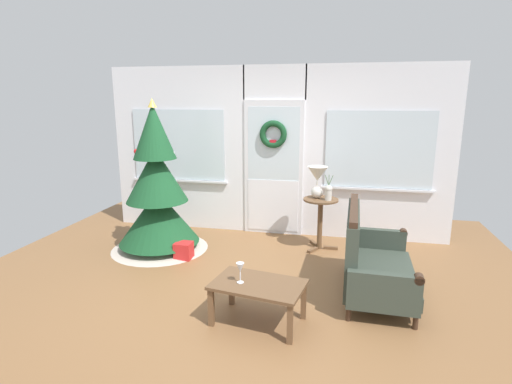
% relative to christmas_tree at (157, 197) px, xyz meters
% --- Properties ---
extents(ground_plane, '(6.76, 6.76, 0.00)m').
position_rel_christmas_tree_xyz_m(ground_plane, '(1.44, -1.04, -0.75)').
color(ground_plane, brown).
extents(back_wall_with_door, '(5.20, 0.19, 2.55)m').
position_rel_christmas_tree_xyz_m(back_wall_with_door, '(1.44, 1.04, 0.53)').
color(back_wall_with_door, white).
rests_on(back_wall_with_door, ground).
extents(christmas_tree, '(1.34, 1.34, 2.07)m').
position_rel_christmas_tree_xyz_m(christmas_tree, '(0.00, 0.00, 0.00)').
color(christmas_tree, '#4C331E').
rests_on(christmas_tree, ground).
extents(settee_sofa, '(0.76, 1.42, 0.96)m').
position_rel_christmas_tree_xyz_m(settee_sofa, '(2.80, -0.76, -0.37)').
color(settee_sofa, '#3D281C').
rests_on(settee_sofa, ground).
extents(side_table, '(0.50, 0.48, 0.72)m').
position_rel_christmas_tree_xyz_m(side_table, '(2.20, 0.47, -0.24)').
color(side_table, brown).
rests_on(side_table, ground).
extents(table_lamp, '(0.28, 0.28, 0.44)m').
position_rel_christmas_tree_xyz_m(table_lamp, '(2.14, 0.51, 0.26)').
color(table_lamp, silver).
rests_on(table_lamp, side_table).
extents(flower_vase, '(0.11, 0.10, 0.35)m').
position_rel_christmas_tree_xyz_m(flower_vase, '(2.30, 0.41, 0.09)').
color(flower_vase, beige).
rests_on(flower_vase, side_table).
extents(coffee_table, '(0.92, 0.65, 0.40)m').
position_rel_christmas_tree_xyz_m(coffee_table, '(1.75, -1.59, -0.41)').
color(coffee_table, brown).
rests_on(coffee_table, ground).
extents(wine_glass, '(0.08, 0.08, 0.20)m').
position_rel_christmas_tree_xyz_m(wine_glass, '(1.59, -1.62, -0.21)').
color(wine_glass, silver).
rests_on(wine_glass, coffee_table).
extents(gift_box, '(0.22, 0.20, 0.22)m').
position_rel_christmas_tree_xyz_m(gift_box, '(0.47, -0.28, -0.64)').
color(gift_box, red).
rests_on(gift_box, ground).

